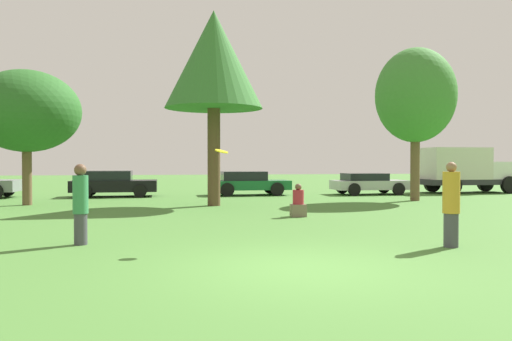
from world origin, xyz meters
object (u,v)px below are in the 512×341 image
object	(u,v)px
tree_0	(27,111)
parked_car_silver	(368,183)
bystander_sitting	(298,203)
person_catcher	(451,204)
parked_car_green	(248,183)
delivery_truck_white	(464,169)
person_thrower	(81,203)
tree_2	(415,96)
frisbee	(222,151)
tree_1	(214,61)
parked_car_black	(113,183)

from	to	relation	value
tree_0	parked_car_silver	size ratio (longest dim) A/B	1.37
bystander_sitting	tree_0	world-z (taller)	tree_0
person_catcher	parked_car_silver	size ratio (longest dim) A/B	0.44
parked_car_green	delivery_truck_white	xyz separation A→B (m)	(12.34, 0.01, 0.69)
person_thrower	parked_car_green	world-z (taller)	person_thrower
delivery_truck_white	bystander_sitting	bearing A→B (deg)	-140.56
tree_2	parked_car_silver	bearing A→B (deg)	95.68
frisbee	delivery_truck_white	distance (m)	21.88
parked_car_green	person_thrower	bearing A→B (deg)	-112.18
delivery_truck_white	tree_2	bearing A→B (deg)	-139.00
tree_1	delivery_truck_white	world-z (taller)	tree_1
person_catcher	parked_car_green	xyz separation A→B (m)	(-1.73, 16.45, -0.22)
frisbee	tree_0	world-z (taller)	tree_0
person_catcher	parked_car_black	size ratio (longest dim) A/B	0.42
delivery_truck_white	person_thrower	bearing A→B (deg)	-141.49
parked_car_silver	delivery_truck_white	bearing A→B (deg)	4.49
tree_0	person_thrower	bearing A→B (deg)	-69.57
person_thrower	tree_2	bearing A→B (deg)	49.99
frisbee	bystander_sitting	distance (m)	6.23
parked_car_green	frisbee	bearing A→B (deg)	-101.37
tree_1	frisbee	bearing A→B (deg)	-93.76
person_catcher	parked_car_green	size ratio (longest dim) A/B	0.42
parked_car_black	parked_car_silver	bearing A→B (deg)	-3.15
person_thrower	bystander_sitting	bearing A→B (deg)	49.08
person_catcher	frisbee	bearing A→B (deg)	2.25
bystander_sitting	parked_car_silver	distance (m)	11.75
parked_car_green	person_catcher	bearing A→B (deg)	-84.89
parked_car_green	parked_car_silver	xyz separation A→B (m)	(6.43, -0.55, -0.05)
tree_2	tree_0	bearing A→B (deg)	178.50
person_catcher	parked_car_black	bearing A→B (deg)	-50.72
parked_car_black	delivery_truck_white	size ratio (longest dim) A/B	0.76
tree_1	tree_2	world-z (taller)	tree_1
person_catcher	delivery_truck_white	distance (m)	19.58
frisbee	parked_car_green	bearing A→B (deg)	79.51
bystander_sitting	tree_2	world-z (taller)	tree_2
person_catcher	tree_2	world-z (taller)	tree_2
person_catcher	delivery_truck_white	world-z (taller)	delivery_truck_white
bystander_sitting	delivery_truck_white	bearing A→B (deg)	40.32
parked_car_silver	delivery_truck_white	distance (m)	5.98
person_thrower	bystander_sitting	size ratio (longest dim) A/B	1.62
parked_car_silver	bystander_sitting	bearing A→B (deg)	-123.74
frisbee	bystander_sitting	world-z (taller)	frisbee
parked_car_green	parked_car_silver	world-z (taller)	parked_car_green
person_catcher	tree_2	xyz separation A→B (m)	(5.13, 11.55, 3.82)
person_catcher	parked_car_black	xyz separation A→B (m)	(-8.56, 16.43, -0.20)
frisbee	tree_1	world-z (taller)	tree_1
person_catcher	tree_1	world-z (taller)	tree_1
frisbee	tree_0	size ratio (longest dim) A/B	0.05
frisbee	delivery_truck_white	size ratio (longest dim) A/B	0.05
person_thrower	parked_car_silver	size ratio (longest dim) A/B	0.43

